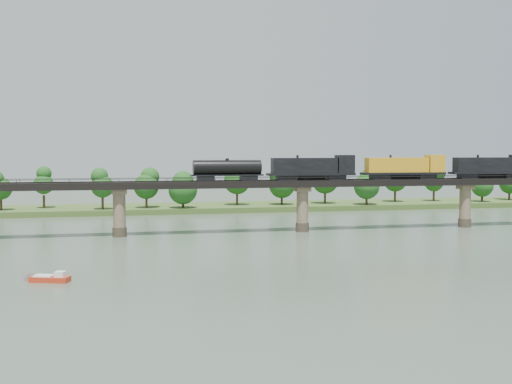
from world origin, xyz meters
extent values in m
plane|color=#3B4B3B|center=(0.00, 0.00, 0.00)|extent=(400.00, 400.00, 0.00)
cube|color=#344E1F|center=(0.00, 85.00, 0.80)|extent=(300.00, 24.00, 1.60)
cylinder|color=#473A2D|center=(-40.00, 30.00, 1.00)|extent=(3.00, 3.00, 2.00)
cylinder|color=#897259|center=(-40.00, 30.00, 5.50)|extent=(2.60, 2.60, 9.00)
cube|color=#897259|center=(-40.00, 30.00, 9.50)|extent=(3.20, 3.20, 1.00)
cylinder|color=#473A2D|center=(0.00, 30.00, 1.00)|extent=(3.00, 3.00, 2.00)
cylinder|color=#897259|center=(0.00, 30.00, 5.50)|extent=(2.60, 2.60, 9.00)
cube|color=#897259|center=(0.00, 30.00, 9.50)|extent=(3.20, 3.20, 1.00)
cylinder|color=#473A2D|center=(40.00, 30.00, 1.00)|extent=(3.00, 3.00, 2.00)
cylinder|color=#897259|center=(40.00, 30.00, 5.50)|extent=(2.60, 2.60, 9.00)
cube|color=#897259|center=(40.00, 30.00, 9.50)|extent=(3.20, 3.20, 1.00)
cube|color=black|center=(0.00, 30.00, 10.75)|extent=(220.00, 5.00, 1.50)
cube|color=black|center=(0.00, 29.25, 11.58)|extent=(220.00, 0.12, 0.16)
cube|color=black|center=(0.00, 30.75, 11.58)|extent=(220.00, 0.12, 0.16)
cube|color=black|center=(0.00, 27.60, 12.20)|extent=(220.00, 0.10, 0.10)
cube|color=black|center=(0.00, 32.40, 12.20)|extent=(220.00, 0.10, 0.10)
cube|color=black|center=(0.00, 27.60, 11.85)|extent=(0.08, 0.08, 0.70)
cube|color=black|center=(0.00, 32.40, 11.85)|extent=(0.08, 0.08, 0.70)
cylinder|color=#382619|center=(-71.77, 79.88, 3.24)|extent=(0.70, 0.70, 3.27)
sphere|color=#134414|center=(-71.77, 79.88, 7.60)|extent=(6.20, 6.20, 6.20)
sphere|color=#134414|center=(-71.77, 79.88, 10.32)|extent=(4.65, 4.65, 4.65)
cylinder|color=#382619|center=(-60.94, 84.18, 3.46)|extent=(0.70, 0.70, 3.71)
sphere|color=#134414|center=(-60.94, 84.18, 8.41)|extent=(5.67, 5.67, 5.67)
sphere|color=#134414|center=(-60.94, 84.18, 11.50)|extent=(4.25, 4.25, 4.25)
cylinder|color=#382619|center=(-44.43, 76.31, 3.35)|extent=(0.70, 0.70, 3.51)
sphere|color=#134414|center=(-44.43, 76.31, 8.03)|extent=(6.31, 6.31, 6.31)
sphere|color=#134414|center=(-44.43, 76.31, 10.96)|extent=(4.73, 4.73, 4.73)
cylinder|color=#382619|center=(-32.24, 78.84, 3.27)|extent=(0.70, 0.70, 3.34)
sphere|color=#134414|center=(-32.24, 78.84, 7.73)|extent=(7.18, 7.18, 7.18)
sphere|color=#134414|center=(-32.24, 78.84, 10.52)|extent=(5.39, 5.39, 5.39)
cylinder|color=#382619|center=(-22.01, 76.15, 3.01)|extent=(0.70, 0.70, 2.83)
sphere|color=#134414|center=(-22.01, 76.15, 6.78)|extent=(8.26, 8.26, 8.26)
sphere|color=#134414|center=(-22.01, 76.15, 9.14)|extent=(6.19, 6.19, 6.19)
cylinder|color=#382619|center=(-5.04, 82.68, 3.58)|extent=(0.70, 0.70, 3.96)
sphere|color=#134414|center=(-5.04, 82.68, 8.87)|extent=(8.07, 8.07, 8.07)
sphere|color=#134414|center=(-5.04, 82.68, 12.17)|extent=(6.05, 6.05, 6.05)
cylinder|color=#382619|center=(8.52, 81.14, 3.23)|extent=(0.70, 0.70, 3.27)
sphere|color=#134414|center=(8.52, 81.14, 7.59)|extent=(8.03, 8.03, 8.03)
sphere|color=#134414|center=(8.52, 81.14, 10.31)|extent=(6.02, 6.02, 6.02)
cylinder|color=#382619|center=(22.65, 82.31, 3.56)|extent=(0.70, 0.70, 3.92)
sphere|color=#134414|center=(22.65, 82.31, 8.79)|extent=(8.29, 8.29, 8.29)
sphere|color=#134414|center=(22.65, 82.31, 12.05)|extent=(6.21, 6.21, 6.21)
cylinder|color=#382619|center=(33.59, 75.35, 3.11)|extent=(0.70, 0.70, 3.02)
sphere|color=#134414|center=(33.59, 75.35, 7.15)|extent=(7.74, 7.74, 7.74)
sphere|color=#134414|center=(33.59, 75.35, 9.67)|extent=(5.80, 5.80, 5.80)
cylinder|color=#382619|center=(46.81, 84.03, 3.50)|extent=(0.70, 0.70, 3.80)
sphere|color=#134414|center=(46.81, 84.03, 8.56)|extent=(7.47, 7.47, 7.47)
sphere|color=#134414|center=(46.81, 84.03, 11.73)|extent=(5.60, 5.60, 5.60)
cylinder|color=#382619|center=(60.48, 84.26, 3.29)|extent=(0.70, 0.70, 3.38)
sphere|color=#134414|center=(60.48, 84.26, 7.80)|extent=(6.23, 6.23, 6.23)
sphere|color=#134414|center=(60.48, 84.26, 10.62)|extent=(4.67, 4.67, 4.67)
cylinder|color=#382619|center=(74.35, 78.39, 2.99)|extent=(0.70, 0.70, 2.77)
sphere|color=#134414|center=(74.35, 78.39, 6.68)|extent=(7.04, 7.04, 7.04)
sphere|color=#134414|center=(74.35, 78.39, 8.99)|extent=(5.28, 5.28, 5.28)
cylinder|color=#382619|center=(87.62, 83.57, 3.07)|extent=(0.70, 0.70, 2.94)
sphere|color=#134414|center=(87.62, 83.57, 7.00)|extent=(6.73, 6.73, 6.73)
sphere|color=#134414|center=(87.62, 83.57, 9.45)|extent=(5.05, 5.05, 5.05)
cube|color=black|center=(52.04, 30.00, 12.08)|extent=(4.22, 2.53, 1.16)
cube|color=black|center=(40.44, 30.00, 12.08)|extent=(4.22, 2.53, 1.16)
cube|color=black|center=(46.24, 30.00, 12.82)|extent=(20.02, 3.16, 0.53)
cube|color=black|center=(44.66, 30.00, 14.77)|extent=(14.76, 2.85, 3.37)
cylinder|color=black|center=(46.24, 30.00, 12.24)|extent=(6.32, 1.48, 1.48)
cube|color=black|center=(29.90, 30.00, 12.08)|extent=(4.22, 2.53, 1.16)
cube|color=black|center=(18.31, 30.00, 12.08)|extent=(4.22, 2.53, 1.16)
cube|color=black|center=(24.11, 30.00, 12.82)|extent=(20.02, 3.16, 0.53)
cube|color=orange|center=(22.53, 30.00, 14.77)|extent=(14.76, 2.85, 3.37)
cube|color=orange|center=(32.01, 30.00, 15.08)|extent=(3.79, 3.16, 4.00)
cylinder|color=black|center=(24.11, 30.00, 12.24)|extent=(6.32, 1.48, 1.48)
cube|color=black|center=(7.77, 30.00, 12.08)|extent=(4.22, 2.53, 1.16)
cube|color=black|center=(-3.82, 30.00, 12.08)|extent=(4.22, 2.53, 1.16)
cube|color=black|center=(1.97, 30.00, 12.82)|extent=(20.02, 3.16, 0.53)
cube|color=black|center=(0.39, 30.00, 14.77)|extent=(14.76, 2.85, 3.37)
cube|color=black|center=(9.88, 30.00, 15.08)|extent=(3.79, 3.16, 4.00)
cylinder|color=black|center=(1.97, 30.00, 12.24)|extent=(6.32, 1.48, 1.48)
cube|color=black|center=(-12.25, 30.00, 12.08)|extent=(3.69, 2.32, 1.16)
cube|color=black|center=(-21.74, 30.00, 12.08)|extent=(3.69, 2.32, 1.16)
cube|color=black|center=(-17.00, 30.00, 12.76)|extent=(15.81, 2.53, 0.32)
cylinder|color=black|center=(-17.00, 30.00, 14.45)|extent=(14.76, 3.16, 3.16)
cylinder|color=black|center=(-17.00, 30.00, 16.14)|extent=(0.74, 0.74, 0.53)
cube|color=red|center=(-49.61, -15.45, 0.38)|extent=(5.72, 3.63, 0.75)
cube|color=white|center=(-50.42, -15.17, 0.81)|extent=(2.98, 2.39, 0.27)
cube|color=white|center=(-48.19, -15.96, 1.13)|extent=(1.65, 1.65, 0.75)
camera|label=1|loc=(-40.31, -107.03, 18.20)|focal=45.00mm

